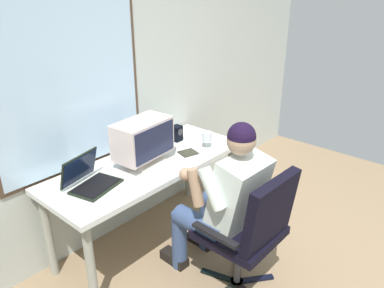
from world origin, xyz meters
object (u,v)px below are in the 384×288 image
(desk, at_px, (148,173))
(person_seated, at_px, (224,199))
(desk_speaker, at_px, (177,133))
(laptop, at_px, (88,178))
(wine_glass, at_px, (207,137))
(office_chair, at_px, (253,226))
(crt_monitor, at_px, (143,139))
(cd_case, at_px, (188,153))

(desk, distance_m, person_seated, 0.71)
(desk_speaker, bearing_deg, laptop, -175.20)
(desk, xyz_separation_m, wine_glass, (0.54, -0.17, 0.19))
(person_seated, height_order, laptop, person_seated)
(laptop, bearing_deg, office_chair, -59.98)
(laptop, distance_m, desk_speaker, 1.00)
(person_seated, distance_m, crt_monitor, 0.79)
(desk_speaker, bearing_deg, crt_monitor, -167.61)
(wine_glass, xyz_separation_m, cd_case, (-0.20, 0.04, -0.09))
(desk, height_order, cd_case, cd_case)
(desk, height_order, desk_speaker, desk_speaker)
(person_seated, bearing_deg, desk, 95.44)
(office_chair, xyz_separation_m, person_seated, (0.01, 0.26, 0.11))
(laptop, bearing_deg, person_seated, -51.84)
(desk_speaker, bearing_deg, person_seated, -116.11)
(crt_monitor, height_order, wine_glass, crt_monitor)
(cd_case, bearing_deg, desk, 159.24)
(person_seated, xyz_separation_m, crt_monitor, (-0.09, 0.73, 0.28))
(desk, xyz_separation_m, person_seated, (0.07, -0.71, 0.02))
(office_chair, relative_size, desk_speaker, 6.91)
(laptop, relative_size, cd_case, 2.29)
(laptop, distance_m, cd_case, 0.88)
(desk, relative_size, wine_glass, 11.86)
(desk_speaker, bearing_deg, desk, -165.00)
(person_seated, height_order, cd_case, person_seated)
(person_seated, bearing_deg, wine_glass, 49.05)
(office_chair, relative_size, wine_glass, 6.82)
(desk, bearing_deg, office_chair, -86.50)
(desk, distance_m, desk_speaker, 0.52)
(desk, height_order, person_seated, person_seated)
(person_seated, bearing_deg, desk_speaker, 63.89)
(cd_case, bearing_deg, desk_speaker, 61.84)
(crt_monitor, height_order, cd_case, crt_monitor)
(desk, relative_size, desk_speaker, 12.01)
(wine_glass, height_order, cd_case, wine_glass)
(desk, relative_size, laptop, 4.34)
(office_chair, bearing_deg, cd_case, 71.44)
(crt_monitor, bearing_deg, desk, -38.50)
(desk_speaker, height_order, cd_case, desk_speaker)
(crt_monitor, bearing_deg, cd_case, -22.06)
(crt_monitor, distance_m, wine_glass, 0.60)
(laptop, distance_m, wine_glass, 1.08)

